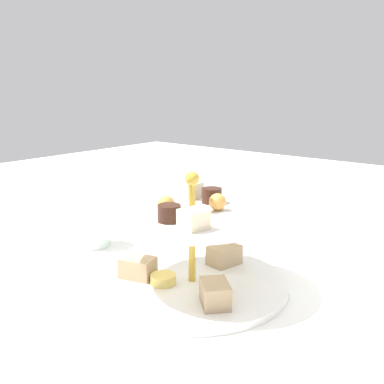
{
  "coord_description": "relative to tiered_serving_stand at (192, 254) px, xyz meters",
  "views": [
    {
      "loc": [
        0.48,
        0.39,
        0.29
      ],
      "look_at": [
        0.0,
        0.0,
        0.14
      ],
      "focal_mm": 43.5,
      "sensor_mm": 36.0,
      "label": 1
    }
  ],
  "objects": [
    {
      "name": "ground_plane",
      "position": [
        -0.0,
        0.0,
        -0.05
      ],
      "size": [
        2.4,
        2.4,
        0.0
      ],
      "primitive_type": "plane",
      "color": "white"
    },
    {
      "name": "tiered_serving_stand",
      "position": [
        0.0,
        0.0,
        0.0
      ],
      "size": [
        0.27,
        0.27,
        0.17
      ],
      "color": "white",
      "rests_on": "ground_plane"
    },
    {
      "name": "water_glass_tall_right",
      "position": [
        -0.14,
        0.21,
        0.01
      ],
      "size": [
        0.07,
        0.07,
        0.12
      ],
      "primitive_type": "cylinder",
      "color": "silver",
      "rests_on": "ground_plane"
    },
    {
      "name": "water_glass_short_left",
      "position": [
        -0.03,
        -0.25,
        -0.01
      ],
      "size": [
        0.06,
        0.06,
        0.07
      ],
      "primitive_type": "cylinder",
      "color": "silver",
      "rests_on": "ground_plane"
    },
    {
      "name": "teacup_with_saucer",
      "position": [
        -0.16,
        -0.21,
        -0.03
      ],
      "size": [
        0.09,
        0.09,
        0.05
      ],
      "color": "white",
      "rests_on": "ground_plane"
    },
    {
      "name": "butter_knife_right",
      "position": [
        -0.3,
        -0.04,
        -0.05
      ],
      "size": [
        0.02,
        0.17,
        0.0
      ],
      "primitive_type": "cube",
      "rotation": [
        0.0,
        0.0,
        4.76
      ],
      "color": "silver",
      "rests_on": "ground_plane"
    }
  ]
}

